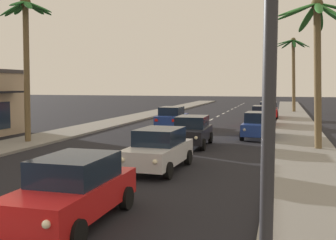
# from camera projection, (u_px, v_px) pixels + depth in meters

# --- Properties ---
(sidewalk_right) EXTENTS (3.20, 110.00, 0.14)m
(sidewalk_right) POSITION_uv_depth(u_px,v_px,m) (301.00, 140.00, 24.87)
(sidewalk_right) COLOR gray
(sidewalk_right) RESTS_ON ground
(sidewalk_left) EXTENTS (3.20, 110.00, 0.14)m
(sidewalk_left) POSITION_uv_depth(u_px,v_px,m) (70.00, 132.00, 29.06)
(sidewalk_left) COLOR gray
(sidewalk_left) RESTS_ON ground
(lane_markings) EXTENTS (4.28, 88.03, 0.01)m
(lane_markings) POSITION_uv_depth(u_px,v_px,m) (182.00, 138.00, 26.56)
(lane_markings) COLOR silver
(lane_markings) RESTS_ON ground
(sedan_lead_at_stop_bar) EXTENTS (1.95, 4.45, 1.68)m
(sedan_lead_at_stop_bar) POSITION_uv_depth(u_px,v_px,m) (74.00, 189.00, 10.22)
(sedan_lead_at_stop_bar) COLOR red
(sedan_lead_at_stop_bar) RESTS_ON ground
(sedan_third_in_queue) EXTENTS (2.07, 4.50, 1.68)m
(sedan_third_in_queue) POSITION_uv_depth(u_px,v_px,m) (159.00, 149.00, 16.55)
(sedan_third_in_queue) COLOR silver
(sedan_third_in_queue) RESTS_ON ground
(sedan_fifth_in_queue) EXTENTS (2.06, 4.49, 1.68)m
(sedan_fifth_in_queue) POSITION_uv_depth(u_px,v_px,m) (192.00, 131.00, 22.96)
(sedan_fifth_in_queue) COLOR black
(sedan_fifth_in_queue) RESTS_ON ground
(sedan_oncoming_far) EXTENTS (1.99, 4.47, 1.68)m
(sedan_oncoming_far) POSITION_uv_depth(u_px,v_px,m) (172.00, 117.00, 32.46)
(sedan_oncoming_far) COLOR navy
(sedan_oncoming_far) RESTS_ON ground
(sedan_parked_nearest_kerb) EXTENTS (2.00, 4.47, 1.68)m
(sedan_parked_nearest_kerb) POSITION_uv_depth(u_px,v_px,m) (263.00, 116.00, 33.85)
(sedan_parked_nearest_kerb) COLOR red
(sedan_parked_nearest_kerb) RESTS_ON ground
(sedan_parked_mid_kerb) EXTENTS (2.00, 4.47, 1.68)m
(sedan_parked_mid_kerb) POSITION_uv_depth(u_px,v_px,m) (268.00, 110.00, 41.09)
(sedan_parked_mid_kerb) COLOR red
(sedan_parked_mid_kerb) RESTS_ON ground
(sedan_parked_far_kerb) EXTENTS (2.05, 4.49, 1.68)m
(sedan_parked_far_kerb) POSITION_uv_depth(u_px,v_px,m) (258.00, 125.00, 26.19)
(sedan_parked_far_kerb) COLOR navy
(sedan_parked_far_kerb) RESTS_ON ground
(palm_left_second) EXTENTS (3.18, 3.31, 8.41)m
(palm_left_second) POSITION_uv_depth(u_px,v_px,m) (26.00, 39.00, 23.42)
(palm_left_second) COLOR brown
(palm_left_second) RESTS_ON ground
(palm_right_second) EXTENTS (4.25, 4.04, 7.82)m
(palm_right_second) POSITION_uv_depth(u_px,v_px,m) (317.00, 39.00, 20.86)
(palm_right_second) COLOR brown
(palm_right_second) RESTS_ON ground
(palm_right_farthest) EXTENTS (3.98, 3.85, 9.02)m
(palm_right_farthest) POSITION_uv_depth(u_px,v_px,m) (293.00, 60.00, 49.25)
(palm_right_farthest) COLOR brown
(palm_right_farthest) RESTS_ON ground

